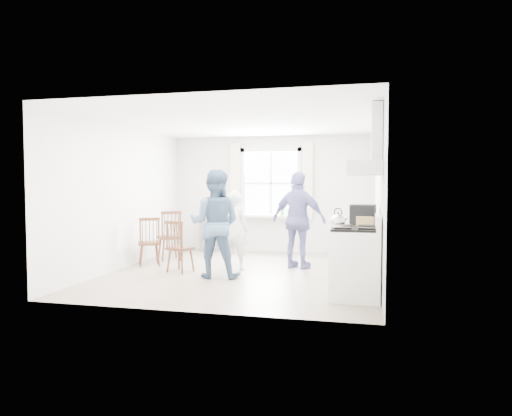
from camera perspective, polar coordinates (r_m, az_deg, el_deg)
The scene contains 16 objects.
room_shell at distance 7.82m, azimuth -1.65°, elevation 1.31°, with size 4.62×5.12×2.64m.
window_assembly at distance 10.20m, azimuth 1.85°, elevation 2.62°, with size 1.88×0.24×1.70m.
range_hood at distance 6.22m, azimuth 13.92°, elevation 6.33°, with size 0.45×0.76×0.94m.
shelf_unit at distance 10.51m, azimuth -5.81°, elevation -3.18°, with size 0.40×0.30×0.80m, color slate.
gas_stove at distance 6.30m, azimuth 12.28°, elevation -6.63°, with size 0.68×0.76×1.12m.
kettle at distance 6.08m, azimuth 10.21°, elevation -1.65°, with size 0.19×0.19×0.27m.
low_cabinet at distance 6.99m, azimuth 12.93°, elevation -5.96°, with size 0.50×0.55×0.90m, color silver.
stereo_stack at distance 7.00m, azimuth 13.23°, elevation -0.91°, with size 0.40×0.36×0.32m.
cardboard_box at distance 6.83m, azimuth 13.44°, elevation -1.70°, with size 0.25×0.18×0.16m, color #A78A51.
windsor_chair_a at distance 9.26m, azimuth -10.63°, elevation -2.73°, with size 0.59×0.59×1.01m.
windsor_chair_b at distance 7.98m, azimuth -9.89°, elevation -4.07°, with size 0.48×0.47×0.91m.
windsor_chair_c at distance 8.71m, azimuth -13.18°, elevation -3.46°, with size 0.53×0.52×0.92m.
person_left at distance 8.18m, azimuth -2.68°, elevation -2.78°, with size 0.52×0.52×1.41m, color white.
person_mid at distance 7.49m, azimuth -5.16°, elevation -1.96°, with size 0.86×0.86×1.77m, color #466283.
person_right at distance 8.29m, azimuth 5.35°, elevation -1.50°, with size 1.03×1.03×1.76m, color navy.
potted_plant at distance 10.07m, azimuth 3.45°, elevation 0.12°, with size 0.19×0.19×0.35m, color #316D30.
Camera 1 is at (1.99, -7.56, 1.53)m, focal length 32.00 mm.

